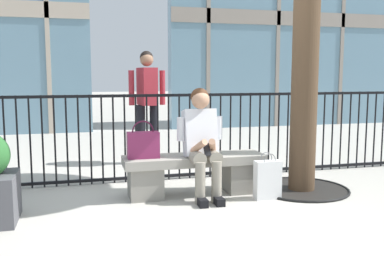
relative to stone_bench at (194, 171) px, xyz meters
name	(u,v)px	position (x,y,z in m)	size (l,w,h in m)	color
ground_plane	(194,194)	(0.00, 0.00, -0.27)	(60.00, 60.00, 0.00)	#B2ADA3
stone_bench	(194,171)	(0.00, 0.00, 0.00)	(1.60, 0.44, 0.45)	gray
seated_person_with_phone	(202,139)	(0.05, -0.13, 0.38)	(0.52, 0.66, 1.21)	gray
handbag_on_bench	(143,144)	(-0.58, -0.01, 0.33)	(0.35, 0.15, 0.41)	#7A234C
shopping_bag	(268,179)	(0.73, -0.38, -0.05)	(0.29, 0.12, 0.51)	white
bystander_at_railing	(147,98)	(-0.25, 1.84, 0.73)	(0.55, 0.41, 1.71)	black
plaza_railing	(179,136)	(0.00, 0.75, 0.29)	(7.31, 0.04, 1.12)	black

